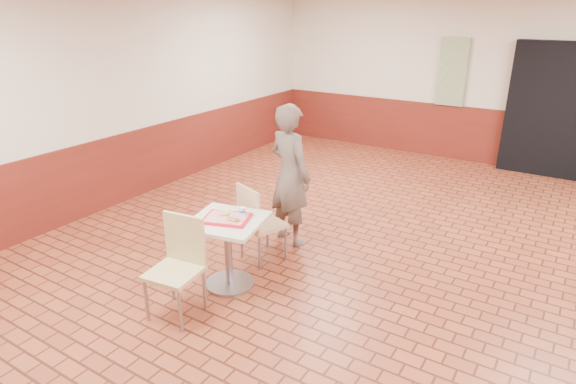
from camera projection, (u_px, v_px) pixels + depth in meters
The scene contains 12 objects.
room_shell at pixel (376, 145), 4.46m from camera, with size 8.01×10.01×3.01m.
wainscot_band at pixel (369, 241), 4.83m from camera, with size 8.00×10.00×1.00m.
corridor_doorway at pixel (559, 111), 7.86m from camera, with size 1.60×0.22×2.20m, color black.
promo_poster at pixel (452, 72), 8.62m from camera, with size 0.50×0.03×1.20m, color gray.
main_table at pixel (228, 241), 4.83m from camera, with size 0.70×0.70×0.74m.
chair_main_front at pixel (179, 261), 4.40m from camera, with size 0.49×0.49×0.95m.
chair_main_back at pixel (257, 220), 5.30m from camera, with size 0.54×0.54×0.91m.
customer at pixel (290, 175), 5.65m from camera, with size 0.62×0.41×1.70m, color #63554C.
serving_tray at pixel (227, 218), 4.74m from camera, with size 0.44×0.34×0.03m.
ring_donut at pixel (225, 213), 4.80m from camera, with size 0.10×0.10×0.03m, color #E4C653.
long_john_donut at pixel (233, 219), 4.65m from camera, with size 0.14×0.07×0.04m.
paper_cup at pixel (242, 211), 4.76m from camera, with size 0.07×0.07×0.09m.
Camera 1 is at (1.62, -4.09, 2.71)m, focal length 30.00 mm.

